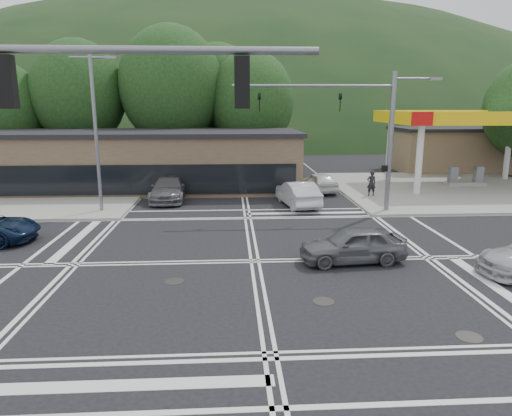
{
  "coord_description": "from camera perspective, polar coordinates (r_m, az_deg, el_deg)",
  "views": [
    {
      "loc": [
        -0.96,
        -17.48,
        6.17
      ],
      "look_at": [
        0.25,
        3.56,
        1.4
      ],
      "focal_mm": 32.0,
      "sensor_mm": 36.0,
      "label": 1
    }
  ],
  "objects": [
    {
      "name": "ground",
      "position": [
        18.56,
        -0.14,
        -6.66
      ],
      "size": [
        120.0,
        120.0,
        0.0
      ],
      "primitive_type": "plane",
      "color": "black",
      "rests_on": "ground"
    },
    {
      "name": "sidewalk_ne",
      "position": [
        36.7,
        22.57,
        2.21
      ],
      "size": [
        16.0,
        16.0,
        0.15
      ],
      "primitive_type": "cube",
      "color": "gray",
      "rests_on": "ground"
    },
    {
      "name": "sidewalk_nw",
      "position": [
        35.91,
        -26.25,
        1.66
      ],
      "size": [
        16.0,
        16.0,
        0.15
      ],
      "primitive_type": "cube",
      "color": "gray",
      "rests_on": "ground"
    },
    {
      "name": "gas_station_canopy",
      "position": [
        38.0,
        25.31,
        9.86
      ],
      "size": [
        12.32,
        8.34,
        5.75
      ],
      "color": "silver",
      "rests_on": "ground"
    },
    {
      "name": "convenience_store",
      "position": [
        47.56,
        23.04,
        6.6
      ],
      "size": [
        10.0,
        6.0,
        3.8
      ],
      "primitive_type": "cube",
      "color": "#846B4F",
      "rests_on": "ground"
    },
    {
      "name": "commercial_row",
      "position": [
        35.44,
        -14.79,
        5.58
      ],
      "size": [
        24.0,
        8.0,
        4.0
      ],
      "primitive_type": "cube",
      "color": "brown",
      "rests_on": "ground"
    },
    {
      "name": "hill_north",
      "position": [
        107.66,
        -2.8,
        9.46
      ],
      "size": [
        252.0,
        126.0,
        140.0
      ],
      "primitive_type": "ellipsoid",
      "color": "#193417",
      "rests_on": "ground"
    },
    {
      "name": "tree_n_a",
      "position": [
        43.49,
        -21.32,
        13.19
      ],
      "size": [
        8.0,
        8.0,
        11.75
      ],
      "color": "#382619",
      "rests_on": "ground"
    },
    {
      "name": "tree_n_b",
      "position": [
        41.82,
        -10.56,
        14.77
      ],
      "size": [
        9.0,
        9.0,
        12.98
      ],
      "color": "#382619",
      "rests_on": "ground"
    },
    {
      "name": "tree_n_c",
      "position": [
        41.53,
        -0.59,
        13.2
      ],
      "size": [
        7.6,
        7.6,
        10.87
      ],
      "color": "#382619",
      "rests_on": "ground"
    },
    {
      "name": "tree_n_d",
      "position": [
        44.74,
        -29.03,
        10.77
      ],
      "size": [
        6.8,
        6.8,
        9.76
      ],
      "color": "#382619",
      "rests_on": "ground"
    },
    {
      "name": "tree_n_e",
      "position": [
        45.5,
        -4.73,
        13.94
      ],
      "size": [
        8.4,
        8.4,
        11.98
      ],
      "color": "#382619",
      "rests_on": "ground"
    },
    {
      "name": "streetlight_nw",
      "position": [
        27.54,
        -19.33,
        9.72
      ],
      "size": [
        2.5,
        0.25,
        9.0
      ],
      "color": "slate",
      "rests_on": "ground"
    },
    {
      "name": "signal_mast_ne",
      "position": [
        26.89,
        14.03,
        10.05
      ],
      "size": [
        11.65,
        0.3,
        8.0
      ],
      "color": "slate",
      "rests_on": "ground"
    },
    {
      "name": "car_grey_center",
      "position": [
        18.67,
        11.97,
        -4.52
      ],
      "size": [
        4.34,
        2.06,
        1.43
      ],
      "primitive_type": "imported",
      "rotation": [
        0.0,
        0.0,
        -1.48
      ],
      "color": "#5C5E61",
      "rests_on": "ground"
    },
    {
      "name": "car_queue_a",
      "position": [
        28.48,
        5.24,
        1.8
      ],
      "size": [
        2.38,
        4.95,
        1.57
      ],
      "primitive_type": "imported",
      "rotation": [
        0.0,
        0.0,
        3.3
      ],
      "color": "silver",
      "rests_on": "ground"
    },
    {
      "name": "car_queue_b",
      "position": [
        33.46,
        7.91,
        3.24
      ],
      "size": [
        2.35,
        4.38,
        1.42
      ],
      "primitive_type": "imported",
      "rotation": [
        0.0,
        0.0,
        3.31
      ],
      "color": "silver",
      "rests_on": "ground"
    },
    {
      "name": "car_northbound",
      "position": [
        30.76,
        -10.83,
        2.43
      ],
      "size": [
        2.26,
        5.4,
        1.56
      ],
      "primitive_type": "imported",
      "rotation": [
        0.0,
        0.0,
        0.01
      ],
      "color": "slate",
      "rests_on": "ground"
    },
    {
      "name": "pedestrian",
      "position": [
        31.81,
        14.22,
        3.0
      ],
      "size": [
        0.63,
        0.42,
        1.69
      ],
      "primitive_type": "imported",
      "rotation": [
        0.0,
        0.0,
        3.17
      ],
      "color": "black",
      "rests_on": "sidewalk_ne"
    }
  ]
}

